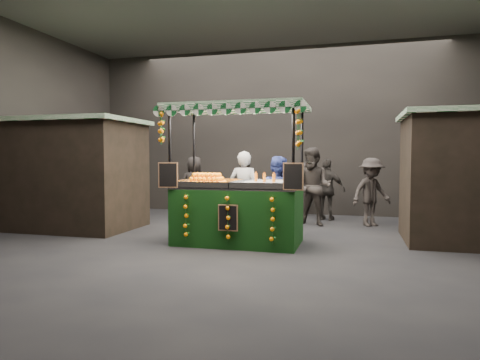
# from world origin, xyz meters

# --- Properties ---
(ground) EXTENTS (12.00, 12.00, 0.00)m
(ground) POSITION_xyz_m (0.00, 0.00, 0.00)
(ground) COLOR black
(ground) RESTS_ON ground
(market_hall) EXTENTS (12.10, 10.10, 5.05)m
(market_hall) POSITION_xyz_m (0.00, 0.00, 3.38)
(market_hall) COLOR black
(market_hall) RESTS_ON ground
(neighbour_stall_left) EXTENTS (3.00, 2.20, 2.60)m
(neighbour_stall_left) POSITION_xyz_m (-4.40, 1.00, 1.31)
(neighbour_stall_left) COLOR black
(neighbour_stall_left) RESTS_ON ground
(juice_stall) EXTENTS (2.80, 1.64, 2.71)m
(juice_stall) POSITION_xyz_m (-0.18, 0.24, 0.84)
(juice_stall) COLOR black
(juice_stall) RESTS_ON ground
(vendor_grey) EXTENTS (0.67, 0.44, 1.84)m
(vendor_grey) POSITION_xyz_m (-0.36, 1.38, 0.92)
(vendor_grey) COLOR gray
(vendor_grey) RESTS_ON ground
(vendor_blue) EXTENTS (0.98, 0.85, 1.72)m
(vendor_blue) POSITION_xyz_m (0.38, 1.38, 0.86)
(vendor_blue) COLOR navy
(vendor_blue) RESTS_ON ground
(shopper_0) EXTENTS (0.67, 0.47, 1.74)m
(shopper_0) POSITION_xyz_m (-0.74, 2.96, 0.87)
(shopper_0) COLOR #2E2A25
(shopper_0) RESTS_ON ground
(shopper_1) EXTENTS (1.12, 0.98, 1.94)m
(shopper_1) POSITION_xyz_m (1.03, 2.87, 0.97)
(shopper_1) COLOR #2E2926
(shopper_1) RESTS_ON ground
(shopper_2) EXTENTS (1.04, 0.61, 1.67)m
(shopper_2) POSITION_xyz_m (1.30, 3.92, 0.83)
(shopper_2) COLOR #2A2622
(shopper_2) RESTS_ON ground
(shopper_3) EXTENTS (1.25, 1.15, 1.69)m
(shopper_3) POSITION_xyz_m (2.42, 3.19, 0.84)
(shopper_3) COLOR #2B2623
(shopper_3) RESTS_ON ground
(shopper_4) EXTENTS (0.99, 0.80, 1.74)m
(shopper_4) POSITION_xyz_m (-2.51, 3.86, 0.87)
(shopper_4) COLOR black
(shopper_4) RESTS_ON ground
(shopper_5) EXTENTS (0.67, 1.58, 1.66)m
(shopper_5) POSITION_xyz_m (4.50, 2.41, 0.83)
(shopper_5) COLOR #2D2924
(shopper_5) RESTS_ON ground
(shopper_6) EXTENTS (0.37, 0.56, 1.54)m
(shopper_6) POSITION_xyz_m (0.58, 4.60, 0.77)
(shopper_6) COLOR #292422
(shopper_6) RESTS_ON ground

